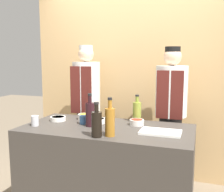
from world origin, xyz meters
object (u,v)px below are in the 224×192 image
(chef_left, at_px, (87,108))
(bottle_oil, at_px, (137,111))
(chef_right, at_px, (171,116))
(sauce_bowl_purple, at_px, (58,118))
(cutting_board, at_px, (160,132))
(sauce_bowl_yellow, at_px, (85,116))
(sauce_bowl_white, at_px, (99,120))
(cup_steel, at_px, (35,121))
(bottle_amber, at_px, (110,121))
(cup_blue, at_px, (83,120))
(sauce_bowl_red, at_px, (137,122))
(bottle_soy, at_px, (97,123))
(bottle_wine, at_px, (90,114))

(chef_left, bearing_deg, bottle_oil, -27.26)
(chef_right, bearing_deg, sauce_bowl_purple, -151.03)
(cutting_board, bearing_deg, sauce_bowl_yellow, 162.20)
(sauce_bowl_white, relative_size, chef_left, 0.08)
(sauce_bowl_white, bearing_deg, cup_steel, -151.18)
(sauce_bowl_white, xyz_separation_m, chef_left, (-0.39, 0.57, -0.00))
(bottle_amber, xyz_separation_m, cup_blue, (-0.39, 0.30, -0.09))
(sauce_bowl_red, height_order, chef_right, chef_right)
(sauce_bowl_yellow, xyz_separation_m, bottle_amber, (0.46, -0.50, 0.10))
(sauce_bowl_white, distance_m, cutting_board, 0.67)
(cup_steel, height_order, chef_left, chef_left)
(bottle_amber, relative_size, bottle_oil, 1.16)
(cup_steel, bearing_deg, sauce_bowl_white, 28.82)
(cutting_board, xyz_separation_m, cup_blue, (-0.78, 0.08, 0.03))
(cup_steel, bearing_deg, chef_right, 35.81)
(sauce_bowl_red, relative_size, cup_steel, 1.41)
(cup_steel, relative_size, chef_left, 0.06)
(bottle_oil, bearing_deg, bottle_amber, -99.65)
(cutting_board, bearing_deg, cup_steel, -173.57)
(sauce_bowl_red, bearing_deg, bottle_oil, 103.31)
(cutting_board, bearing_deg, chef_left, 144.87)
(bottle_soy, xyz_separation_m, chef_right, (0.49, 1.01, -0.11))
(sauce_bowl_yellow, height_order, chef_left, chef_left)
(sauce_bowl_white, height_order, bottle_soy, bottle_soy)
(sauce_bowl_yellow, distance_m, sauce_bowl_red, 0.60)
(sauce_bowl_red, distance_m, bottle_oil, 0.16)
(sauce_bowl_yellow, distance_m, cup_blue, 0.21)
(sauce_bowl_white, height_order, bottle_oil, bottle_oil)
(bottle_soy, height_order, chef_left, chef_left)
(chef_left, bearing_deg, chef_right, 0.01)
(cutting_board, bearing_deg, sauce_bowl_white, 165.64)
(cutting_board, distance_m, cup_blue, 0.79)
(sauce_bowl_white, xyz_separation_m, cup_steel, (-0.55, -0.30, 0.02))
(cutting_board, relative_size, cup_blue, 4.11)
(sauce_bowl_white, bearing_deg, sauce_bowl_purple, -174.52)
(chef_left, bearing_deg, cup_blue, -68.27)
(sauce_bowl_purple, relative_size, bottle_oil, 0.57)
(cutting_board, bearing_deg, bottle_amber, -150.77)
(bottle_wine, relative_size, chef_left, 0.19)
(bottle_wine, bearing_deg, sauce_bowl_white, 77.16)
(sauce_bowl_white, relative_size, chef_right, 0.08)
(bottle_soy, relative_size, cup_steel, 2.99)
(bottle_wine, height_order, cup_steel, bottle_wine)
(sauce_bowl_red, bearing_deg, bottle_amber, -106.61)
(cup_steel, distance_m, cup_blue, 0.47)
(sauce_bowl_red, xyz_separation_m, cup_steel, (-0.93, -0.35, 0.02))
(bottle_wine, bearing_deg, cup_steel, -162.90)
(chef_left, bearing_deg, sauce_bowl_red, -33.80)
(chef_right, bearing_deg, bottle_oil, -128.18)
(bottle_amber, bearing_deg, bottle_wine, 139.86)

